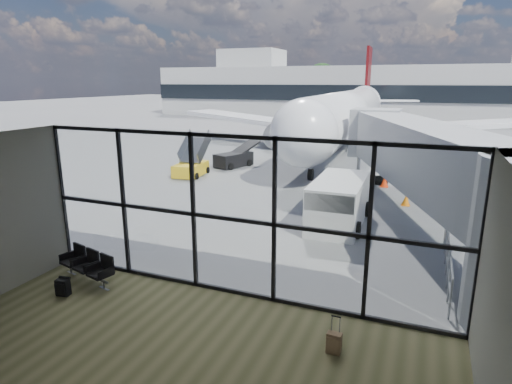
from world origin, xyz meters
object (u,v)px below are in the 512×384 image
Objects in this scene: belt_loader at (235,159)px; suitcase at (334,343)px; airliner at (348,113)px; backpack at (63,287)px; seating_row at (89,264)px; mobile_stairs at (191,167)px; service_van at (339,202)px.

suitcase is at bearing -38.96° from belt_loader.
backpack is at bearing -96.14° from airliner.
seating_row reaches higher than suitcase.
mobile_stairs is (-1.33, -3.65, -0.03)m from belt_loader.
mobile_stairs is at bearing 97.80° from backpack.
airliner reaches higher than service_van.
belt_loader is at bearing -115.88° from airliner.
airliner is 17.67m from mobile_stairs.
seating_row is 9.82m from service_van.
suitcase is (7.55, 0.22, 0.01)m from backpack.
mobile_stairs reaches higher than backpack.
backpack is at bearing -59.37° from belt_loader.
backpack is 31.35m from airliner.
mobile_stairs reaches higher than service_van.
belt_loader is 3.88m from mobile_stairs.
backpack is at bearing -73.87° from seating_row.
belt_loader reaches higher than suitcase.
service_van is at bearing 47.14° from backpack.
backpack is 0.01× the size of airliner.
seating_row is at bearing -58.85° from belt_loader.
airliner is at bearing 60.17° from mobile_stairs.
service_van is 1.38× the size of mobile_stairs.
airliner is (-5.42, 30.94, 2.73)m from suitcase.
mobile_stairs is (-12.22, 14.82, 0.26)m from suitcase.
service_van reaches higher than suitcase.
airliner is at bearing 76.65° from backpack.
backpack is at bearing -79.73° from mobile_stairs.
mobile_stairs is (-4.64, 13.97, 0.01)m from seating_row.
suitcase is 21.44m from belt_loader.
airliner is 13.83m from belt_loader.
mobile_stairs is at bearing 123.07° from seating_row.
airliner is at bearing 98.34° from service_van.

